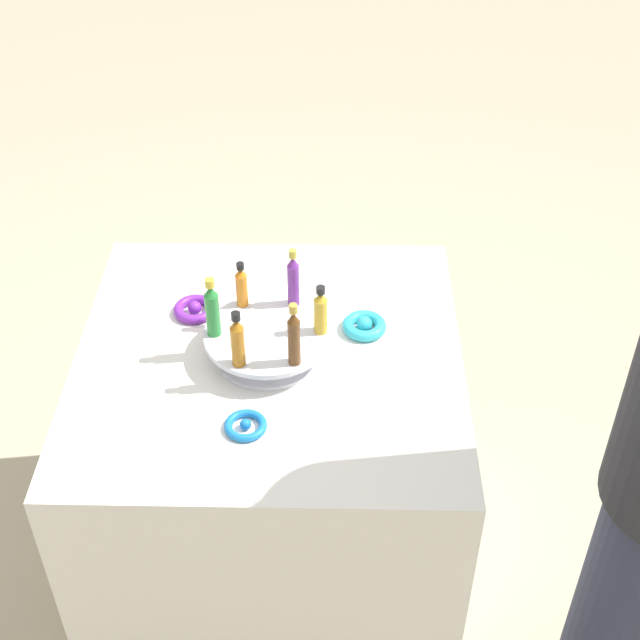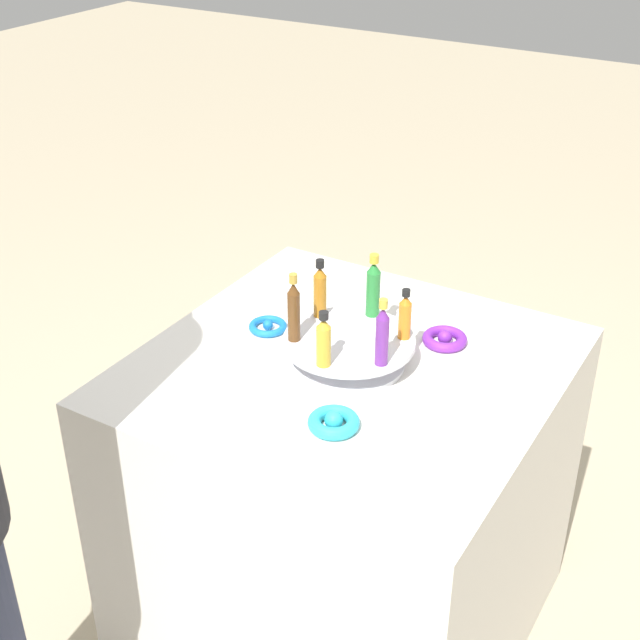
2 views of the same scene
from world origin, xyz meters
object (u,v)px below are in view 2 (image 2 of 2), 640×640
bottle_gold (324,341)px  ribbon_bow_teal (334,422)px  bottle_amber (320,290)px  bottle_purple (382,335)px  bottle_green (373,288)px  ribbon_bow_blue (268,326)px  bottle_brown (294,310)px  bottle_orange (405,316)px  display_stand (349,350)px  ribbon_bow_purple (445,339)px

bottle_gold → ribbon_bow_teal: (0.08, -0.09, -0.10)m
bottle_amber → bottle_gold: bearing=-57.1°
bottle_gold → bottle_purple: 0.11m
bottle_green → ribbon_bow_blue: bearing=-159.4°
bottle_brown → ribbon_bow_blue: (-0.13, 0.09, -0.12)m
bottle_orange → ribbon_bow_teal: 0.28m
bottle_orange → ribbon_bow_blue: size_ratio=1.30×
display_stand → ribbon_bow_purple: display_stand is taller
bottle_orange → bottle_purple: bearing=-87.1°
display_stand → ribbon_bow_teal: 0.22m
display_stand → ribbon_bow_blue: 0.22m
display_stand → ribbon_bow_blue: (-0.22, 0.03, -0.03)m
bottle_purple → bottle_amber: bearing=152.9°
bottle_amber → bottle_brown: bottle_brown is taller
bottle_brown → ribbon_bow_purple: bearing=45.7°
bottle_gold → ribbon_bow_purple: size_ratio=1.21×
bottle_orange → ribbon_bow_teal: bearing=-92.1°
bottle_amber → ribbon_bow_teal: bearing=-54.6°
display_stand → bottle_orange: 0.14m
bottle_gold → ribbon_bow_teal: size_ratio=1.20×
bottle_orange → ribbon_bow_purple: bearing=69.4°
bottle_orange → bottle_amber: bearing=-177.1°
display_stand → bottle_purple: bearing=-27.1°
bottle_green → ribbon_bow_purple: bearing=24.3°
display_stand → bottle_orange: bottle_orange is taller
bottle_brown → bottle_green: bearing=62.9°
bottle_green → ribbon_bow_teal: bottle_green is taller
display_stand → bottle_amber: 0.14m
ribbon_bow_blue → ribbon_bow_teal: bearing=-37.9°
ribbon_bow_teal → bottle_orange: bearing=87.9°
bottle_orange → bottle_gold: size_ratio=0.94×
bottle_green → display_stand: bearing=-87.1°
ribbon_bow_teal → ribbon_bow_blue: 0.38m
bottle_gold → ribbon_bow_blue: size_ratio=1.38×
display_stand → ribbon_bow_blue: bearing=172.1°
bottle_gold → bottle_purple: bearing=32.9°
ribbon_bow_teal → ribbon_bow_blue: ribbon_bow_teal is taller
bottle_green → bottle_amber: bearing=-147.1°
bottle_gold → ribbon_bow_teal: bearing=-50.6°
bottle_brown → ribbon_bow_purple: 0.35m
ribbon_bow_purple → ribbon_bow_blue: ribbon_bow_purple is taller
display_stand → bottle_purple: bottle_purple is taller
bottle_brown → bottle_gold: bearing=-27.1°
bottle_brown → bottle_orange: bearing=32.9°
bottle_green → bottle_amber: bottle_green is taller
bottle_amber → bottle_purple: (0.20, -0.10, 0.00)m
bottle_orange → ribbon_bow_purple: 0.16m
bottle_amber → ribbon_bow_teal: (0.18, -0.26, -0.11)m
bottle_brown → ribbon_bow_teal: (0.18, -0.15, -0.12)m
bottle_brown → ribbon_bow_blue: bottle_brown is taller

